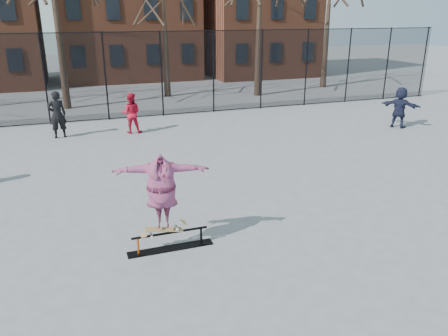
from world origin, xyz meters
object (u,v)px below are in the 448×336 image
object	(u,v)px
skate_rail	(170,242)
skater	(162,193)
bystander_red	(131,113)
bystander_black	(57,115)
skateboard	(164,230)
bystander_navy	(400,107)

from	to	relation	value
skate_rail	skater	bearing A→B (deg)	180.00
skater	bystander_red	size ratio (longest dim) A/B	1.17
skate_rail	bystander_black	xyz separation A→B (m)	(-2.28, 10.15, 0.79)
skateboard	bystander_navy	size ratio (longest dim) A/B	0.48
skater	bystander_black	size ratio (longest dim) A/B	1.04
skate_rail	bystander_red	xyz separation A→B (m)	(0.61, 9.94, 0.68)
bystander_navy	bystander_red	bearing A→B (deg)	38.23
bystander_black	skateboard	bearing A→B (deg)	93.39
bystander_navy	skater	bearing A→B (deg)	83.45
skate_rail	bystander_red	world-z (taller)	bystander_red
skate_rail	bystander_red	size ratio (longest dim) A/B	1.11
bystander_black	bystander_red	bearing A→B (deg)	167.33
skater	bystander_navy	world-z (taller)	skater
skateboard	bystander_red	xyz separation A→B (m)	(0.74, 9.94, 0.38)
skater	bystander_red	world-z (taller)	skater
bystander_red	skater	bearing A→B (deg)	99.11
bystander_black	skate_rail	bearing A→B (deg)	94.08
skate_rail	bystander_red	bearing A→B (deg)	86.50
skate_rail	bystander_red	distance (m)	9.98
skateboard	skate_rail	bearing A→B (deg)	0.00
skater	bystander_black	world-z (taller)	skater
skate_rail	bystander_navy	size ratio (longest dim) A/B	1.04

